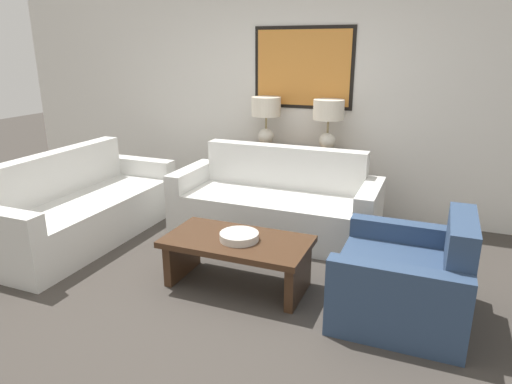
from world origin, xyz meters
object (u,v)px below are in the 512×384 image
(console_table, at_px, (295,181))
(armchair_near_back_wall, at_px, (406,281))
(table_lamp_left, at_px, (266,113))
(table_lamp_right, at_px, (328,116))
(couch_by_back_wall, at_px, (276,206))
(couch_by_side, at_px, (82,210))
(coffee_table, at_px, (237,251))
(decorative_bowl, at_px, (239,236))

(console_table, height_order, armchair_near_back_wall, armchair_near_back_wall)
(table_lamp_left, relative_size, table_lamp_right, 1.00)
(table_lamp_left, bearing_deg, armchair_near_back_wall, -45.13)
(table_lamp_right, relative_size, couch_by_back_wall, 0.27)
(table_lamp_left, distance_m, couch_by_side, 2.31)
(coffee_table, distance_m, armchair_near_back_wall, 1.34)
(coffee_table, height_order, armchair_near_back_wall, armchair_near_back_wall)
(armchair_near_back_wall, bearing_deg, coffee_table, -177.13)
(table_lamp_left, xyz_separation_m, table_lamp_right, (0.74, 0.00, 0.00))
(table_lamp_left, bearing_deg, decorative_bowl, -75.40)
(table_lamp_left, xyz_separation_m, coffee_table, (0.47, -1.88, -0.88))
(table_lamp_left, distance_m, coffee_table, 2.13)
(coffee_table, bearing_deg, couch_by_back_wall, 94.62)
(armchair_near_back_wall, bearing_deg, console_table, 128.35)
(decorative_bowl, bearing_deg, armchair_near_back_wall, 3.55)
(console_table, height_order, decorative_bowl, console_table)
(table_lamp_left, relative_size, couch_by_back_wall, 0.27)
(table_lamp_right, bearing_deg, couch_by_side, -144.59)
(console_table, height_order, couch_by_side, couch_by_side)
(couch_by_back_wall, height_order, armchair_near_back_wall, couch_by_back_wall)
(console_table, distance_m, armchair_near_back_wall, 2.32)
(console_table, xyz_separation_m, armchair_near_back_wall, (1.43, -1.81, -0.12))
(couch_by_back_wall, bearing_deg, decorative_bowl, -84.26)
(console_table, bearing_deg, couch_by_side, -139.45)
(couch_by_side, relative_size, coffee_table, 1.81)
(coffee_table, bearing_deg, couch_by_side, 170.48)
(console_table, relative_size, armchair_near_back_wall, 1.26)
(couch_by_side, distance_m, coffee_table, 1.95)
(decorative_bowl, xyz_separation_m, armchair_near_back_wall, (1.31, 0.08, -0.18))
(console_table, bearing_deg, coffee_table, -87.03)
(console_table, xyz_separation_m, coffee_table, (0.10, -1.88, -0.09))
(table_lamp_left, height_order, couch_by_back_wall, table_lamp_left)
(decorative_bowl, bearing_deg, coffee_table, 150.35)
(table_lamp_right, distance_m, decorative_bowl, 2.05)
(decorative_bowl, bearing_deg, table_lamp_right, 82.55)
(console_table, relative_size, decorative_bowl, 3.87)
(table_lamp_left, bearing_deg, console_table, 0.00)
(table_lamp_right, bearing_deg, armchair_near_back_wall, -59.60)
(table_lamp_right, bearing_deg, coffee_table, -98.26)
(table_lamp_left, distance_m, table_lamp_right, 0.74)
(coffee_table, bearing_deg, console_table, 92.97)
(couch_by_side, bearing_deg, console_table, 40.55)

